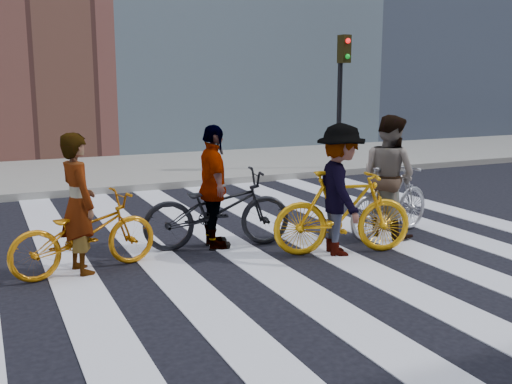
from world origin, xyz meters
TOP-DOWN VIEW (x-y plane):
  - ground at (0.00, 0.00)m, footprint 100.00×100.00m
  - sidewalk_far at (0.00, 7.50)m, footprint 100.00×5.00m
  - zebra_crosswalk at (0.00, 0.00)m, footprint 8.25×10.00m
  - traffic_signal at (4.40, 5.32)m, footprint 0.22×0.42m
  - bike_yellow_left at (-2.57, 0.08)m, footprint 1.90×1.00m
  - bike_silver_mid at (1.82, -0.05)m, footprint 1.83×0.94m
  - bike_yellow_right at (0.66, -0.56)m, footprint 1.94×1.01m
  - bike_dark_rear at (-0.74, 0.42)m, footprint 2.13×1.03m
  - rider_left at (-2.62, 0.08)m, footprint 0.53×0.69m
  - rider_mid at (1.77, -0.05)m, footprint 0.88×1.02m
  - rider_right at (0.61, -0.56)m, footprint 0.92×1.25m
  - rider_rear at (-0.79, 0.42)m, footprint 0.57×1.05m

SIDE VIEW (x-z plane):
  - ground at x=0.00m, z-range 0.00..0.00m
  - zebra_crosswalk at x=0.00m, z-range 0.00..0.01m
  - sidewalk_far at x=0.00m, z-range 0.00..0.15m
  - bike_yellow_left at x=-2.57m, z-range 0.00..0.95m
  - bike_silver_mid at x=1.82m, z-range 0.00..1.06m
  - bike_dark_rear at x=-0.74m, z-range 0.00..1.07m
  - bike_yellow_right at x=0.66m, z-range 0.00..1.12m
  - rider_left at x=-2.62m, z-range 0.00..1.69m
  - rider_rear at x=-0.79m, z-range 0.00..1.70m
  - rider_right at x=0.61m, z-range 0.00..1.74m
  - rider_mid at x=1.77m, z-range 0.00..1.79m
  - traffic_signal at x=4.40m, z-range 0.62..3.94m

